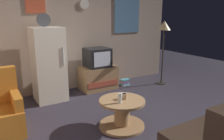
% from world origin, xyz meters
% --- Properties ---
extents(ground_plane, '(12.00, 12.00, 0.00)m').
position_xyz_m(ground_plane, '(0.00, 0.00, 0.00)').
color(ground_plane, '#2D2833').
extents(wall_with_art, '(5.20, 0.12, 2.75)m').
position_xyz_m(wall_with_art, '(0.01, 2.45, 1.38)').
color(wall_with_art, tan).
rests_on(wall_with_art, ground_plane).
extents(fridge, '(0.60, 0.62, 1.77)m').
position_xyz_m(fridge, '(-0.83, 1.96, 0.75)').
color(fridge, silver).
rests_on(fridge, ground_plane).
extents(tv_stand, '(0.84, 0.53, 0.55)m').
position_xyz_m(tv_stand, '(0.35, 2.05, 0.27)').
color(tv_stand, '#9E754C').
rests_on(tv_stand, ground_plane).
extents(crt_tv, '(0.54, 0.51, 0.44)m').
position_xyz_m(crt_tv, '(0.33, 2.05, 0.77)').
color(crt_tv, black).
rests_on(crt_tv, tv_stand).
extents(standing_lamp, '(0.32, 0.32, 1.59)m').
position_xyz_m(standing_lamp, '(1.95, 1.59, 1.36)').
color(standing_lamp, '#332D28').
rests_on(standing_lamp, ground_plane).
extents(coffee_table, '(0.72, 0.72, 0.45)m').
position_xyz_m(coffee_table, '(-0.18, 0.20, 0.23)').
color(coffee_table, '#9E754C').
rests_on(coffee_table, ground_plane).
extents(wine_glass, '(0.05, 0.05, 0.15)m').
position_xyz_m(wine_glass, '(-0.28, 0.12, 0.53)').
color(wine_glass, silver).
rests_on(wine_glass, coffee_table).
extents(mug_ceramic_white, '(0.08, 0.08, 0.09)m').
position_xyz_m(mug_ceramic_white, '(-0.14, 0.23, 0.50)').
color(mug_ceramic_white, silver).
rests_on(mug_ceramic_white, coffee_table).
extents(mug_ceramic_tan, '(0.08, 0.08, 0.09)m').
position_xyz_m(mug_ceramic_tan, '(-0.13, 0.21, 0.50)').
color(mug_ceramic_tan, tan).
rests_on(mug_ceramic_tan, coffee_table).
extents(book_stack, '(0.22, 0.17, 0.16)m').
position_xyz_m(book_stack, '(1.06, 1.96, 0.07)').
color(book_stack, '#81BBBF').
rests_on(book_stack, ground_plane).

